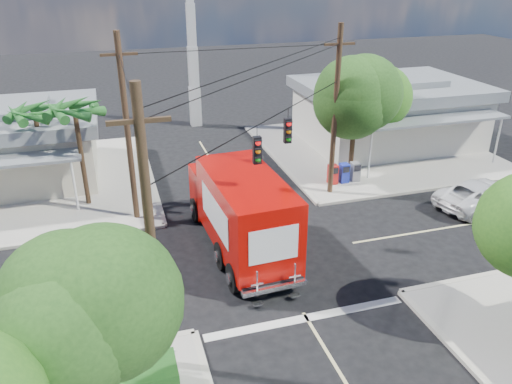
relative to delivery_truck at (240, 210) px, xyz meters
name	(u,v)px	position (x,y,z in m)	size (l,w,h in m)	color
ground	(269,257)	(1.00, -1.04, -1.89)	(120.00, 120.00, 0.00)	black
sidewalk_ne	(372,149)	(11.88, 9.84, -1.82)	(14.12, 14.12, 0.14)	#ACA69B
sidewalk_nw	(27,186)	(-9.88, 9.84, -1.82)	(14.12, 14.12, 0.14)	#ACA69B
road_markings	(280,275)	(1.00, -2.51, -1.89)	(32.00, 32.00, 0.01)	beige
building_ne	(388,111)	(13.50, 10.93, 0.43)	(11.80, 10.20, 4.50)	silver
building_nw	(2,144)	(-11.00, 11.43, 0.33)	(10.80, 10.20, 4.30)	beige
radio_tower	(192,51)	(1.50, 18.96, 3.75)	(0.80, 0.80, 17.00)	silver
tree_sw_front	(83,311)	(-5.99, -8.58, 2.44)	(3.88, 3.78, 6.03)	#422D1C
tree_ne_front	(357,99)	(8.21, 5.72, 2.87)	(4.21, 4.14, 6.66)	#422D1C
tree_ne_back	(378,97)	(10.81, 7.92, 2.29)	(3.77, 3.66, 5.82)	#422D1C
palm_nw_front	(75,112)	(-6.50, 6.46, 3.15)	(3.01, 3.08, 5.59)	#422D1C
palm_nw_back	(35,114)	(-8.50, 7.96, 2.78)	(3.01, 3.08, 5.19)	#422D1C
utility_poles	(222,146)	(-0.58, 0.57, 2.78)	(12.00, 10.68, 9.00)	#473321
picket_fence	(73,377)	(-6.80, -6.64, -1.21)	(5.94, 0.06, 1.00)	silver
vending_boxes	(344,173)	(7.50, 5.16, -1.20)	(1.90, 0.50, 1.10)	red
delivery_truck	(240,210)	(0.00, 0.00, 0.00)	(3.18, 8.75, 3.72)	black
parked_car	(480,195)	(12.92, 0.47, -1.19)	(2.32, 5.04, 1.40)	silver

